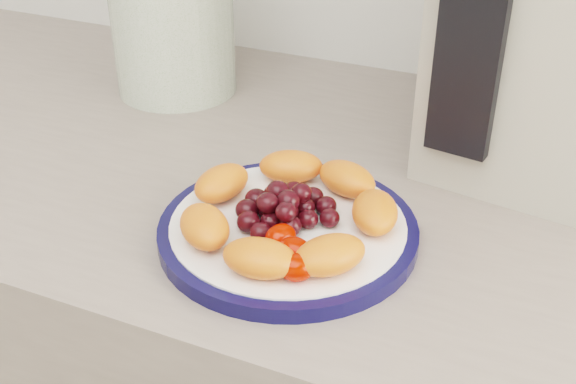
% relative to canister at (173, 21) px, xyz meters
% --- Properties ---
extents(plate_rim, '(0.24, 0.24, 0.01)m').
position_rel_canister_xyz_m(plate_rim, '(0.27, -0.26, -0.09)').
color(plate_rim, '#0C0E39').
rests_on(plate_rim, counter).
extents(plate_face, '(0.22, 0.22, 0.02)m').
position_rel_canister_xyz_m(plate_face, '(0.27, -0.26, -0.08)').
color(plate_face, white).
rests_on(plate_face, counter).
extents(canister, '(0.19, 0.19, 0.19)m').
position_rel_canister_xyz_m(canister, '(0.00, 0.00, 0.00)').
color(canister, '#2E5B10').
rests_on(canister, counter).
extents(appliance_panel, '(0.06, 0.03, 0.26)m').
position_rel_canister_xyz_m(appliance_panel, '(0.40, -0.12, 0.09)').
color(appliance_panel, black).
rests_on(appliance_panel, appliance_body).
extents(fruit_plate, '(0.21, 0.21, 0.03)m').
position_rel_canister_xyz_m(fruit_plate, '(0.28, -0.26, -0.06)').
color(fruit_plate, '#FF5622').
rests_on(fruit_plate, plate_face).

